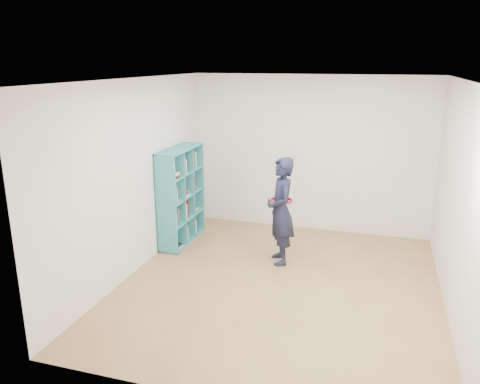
% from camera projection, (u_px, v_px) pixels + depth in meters
% --- Properties ---
extents(floor, '(4.50, 4.50, 0.00)m').
position_uv_depth(floor, '(279.00, 285.00, 6.07)').
color(floor, olive).
rests_on(floor, ground).
extents(ceiling, '(4.50, 4.50, 0.00)m').
position_uv_depth(ceiling, '(285.00, 80.00, 5.36)').
color(ceiling, white).
rests_on(ceiling, wall_back).
extents(wall_left, '(0.02, 4.50, 2.60)m').
position_uv_depth(wall_left, '(136.00, 177.00, 6.28)').
color(wall_left, silver).
rests_on(wall_left, floor).
extents(wall_right, '(0.02, 4.50, 2.60)m').
position_uv_depth(wall_right, '(459.00, 203.00, 5.16)').
color(wall_right, silver).
rests_on(wall_right, floor).
extents(wall_back, '(4.00, 0.02, 2.60)m').
position_uv_depth(wall_back, '(310.00, 154.00, 7.79)').
color(wall_back, silver).
rests_on(wall_back, floor).
extents(wall_front, '(4.00, 0.02, 2.60)m').
position_uv_depth(wall_front, '(222.00, 262.00, 3.65)').
color(wall_front, silver).
rests_on(wall_front, floor).
extents(bookshelf, '(0.33, 1.14, 1.51)m').
position_uv_depth(bookshelf, '(180.00, 197.00, 7.37)').
color(bookshelf, teal).
rests_on(bookshelf, floor).
extents(person, '(0.57, 0.66, 1.54)m').
position_uv_depth(person, '(281.00, 211.00, 6.57)').
color(person, black).
rests_on(person, floor).
extents(smartphone, '(0.07, 0.08, 0.13)m').
position_uv_depth(smartphone, '(269.00, 203.00, 6.62)').
color(smartphone, silver).
rests_on(smartphone, person).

